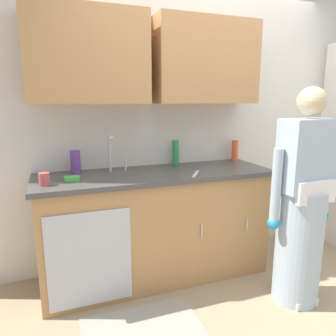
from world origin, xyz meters
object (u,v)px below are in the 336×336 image
at_px(person_at_sink, 301,215).
at_px(knife_on_counter, 196,174).
at_px(sink, 119,176).
at_px(bottle_soap, 176,153).
at_px(bottle_water_short, 75,162).
at_px(sponge, 72,178).
at_px(cup_by_sink, 44,179).
at_px(bottle_dish_liquid, 235,150).

height_order(person_at_sink, knife_on_counter, person_at_sink).
relative_size(sink, knife_on_counter, 2.08).
xyz_separation_m(person_at_sink, bottle_soap, (-0.64, 0.94, 0.36)).
bearing_deg(person_at_sink, bottle_water_short, 150.25).
height_order(knife_on_counter, sponge, sponge).
distance_m(cup_by_sink, knife_on_counter, 1.15).
height_order(sink, person_at_sink, person_at_sink).
bearing_deg(bottle_water_short, cup_by_sink, -127.24).
relative_size(knife_on_counter, sponge, 2.18).
xyz_separation_m(bottle_water_short, knife_on_counter, (0.91, -0.37, -0.09)).
xyz_separation_m(bottle_soap, bottle_water_short, (-0.90, -0.06, -0.02)).
relative_size(sink, person_at_sink, 0.31).
distance_m(bottle_soap, bottle_dish_liquid, 0.63).
xyz_separation_m(bottle_soap, sponge, (-0.94, -0.29, -0.10)).
bearing_deg(knife_on_counter, bottle_water_short, -77.88).
relative_size(bottle_water_short, sponge, 1.73).
height_order(bottle_water_short, knife_on_counter, bottle_water_short).
distance_m(person_at_sink, sponge, 1.73).
bearing_deg(bottle_soap, sponge, -163.04).
relative_size(sink, sponge, 4.55).
relative_size(bottle_dish_liquid, sponge, 1.84).
bearing_deg(bottle_dish_liquid, cup_by_sink, -168.35).
bearing_deg(sponge, bottle_dish_liquid, 10.23).
distance_m(sink, sponge, 0.37).
bearing_deg(bottle_soap, knife_on_counter, -88.79).
distance_m(bottle_dish_liquid, cup_by_sink, 1.80).
relative_size(sink, bottle_dish_liquid, 2.47).
height_order(person_at_sink, bottle_dish_liquid, person_at_sink).
height_order(cup_by_sink, knife_on_counter, cup_by_sink).
bearing_deg(bottle_soap, bottle_water_short, -176.34).
bearing_deg(bottle_soap, bottle_dish_liquid, -0.33).
xyz_separation_m(sink, bottle_soap, (0.58, 0.22, 0.13)).
bearing_deg(cup_by_sink, sponge, 22.70).
distance_m(sink, bottle_dish_liquid, 1.24).
height_order(cup_by_sink, sponge, cup_by_sink).
relative_size(bottle_dish_liquid, knife_on_counter, 0.84).
xyz_separation_m(sink, cup_by_sink, (-0.55, -0.14, 0.06)).
relative_size(bottle_dish_liquid, bottle_water_short, 1.07).
xyz_separation_m(bottle_dish_liquid, knife_on_counter, (-0.62, -0.42, -0.10)).
bearing_deg(knife_on_counter, person_at_sink, 84.83).
relative_size(bottle_soap, sponge, 2.06).
height_order(bottle_soap, cup_by_sink, bottle_soap).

